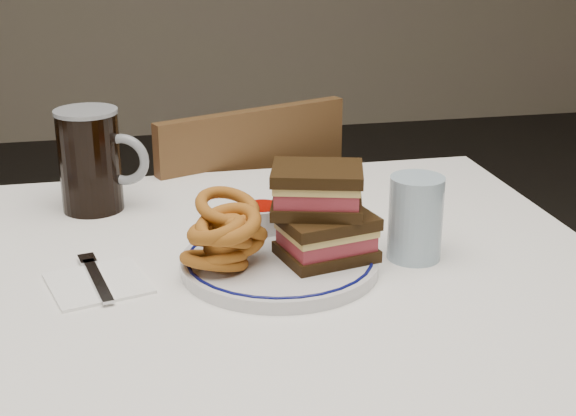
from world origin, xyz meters
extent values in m
cube|color=white|center=(0.00, 0.00, 0.73)|extent=(1.26, 0.86, 0.03)
cylinder|color=#4D2B18|center=(0.54, 0.34, 0.35)|extent=(0.06, 0.06, 0.71)
cube|color=white|center=(0.00, 0.43, 0.65)|extent=(1.26, 0.01, 0.17)
cube|color=#4D2B18|center=(0.16, 0.65, 0.40)|extent=(0.51, 0.51, 0.04)
cylinder|color=#4D2B18|center=(0.26, 0.86, 0.19)|extent=(0.03, 0.03, 0.38)
cylinder|color=#4D2B18|center=(0.38, 0.55, 0.19)|extent=(0.03, 0.03, 0.38)
cylinder|color=#4D2B18|center=(-0.05, 0.74, 0.19)|extent=(0.03, 0.03, 0.38)
cube|color=#4D2B18|center=(0.23, 0.48, 0.63)|extent=(0.37, 0.17, 0.43)
cylinder|color=silver|center=(0.18, 0.00, 0.76)|extent=(0.26, 0.26, 0.02)
torus|color=#0A0E51|center=(0.18, 0.00, 0.77)|extent=(0.24, 0.24, 0.00)
cube|color=black|center=(0.24, -0.01, 0.77)|extent=(0.13, 0.11, 0.02)
cube|color=#A42F47|center=(0.24, -0.01, 0.79)|extent=(0.12, 0.11, 0.02)
cube|color=#D4B35E|center=(0.24, -0.01, 0.81)|extent=(0.13, 0.11, 0.01)
cube|color=black|center=(0.24, -0.01, 0.82)|extent=(0.13, 0.11, 0.02)
cube|color=black|center=(0.23, 0.00, 0.83)|extent=(0.13, 0.12, 0.02)
cube|color=#A42F47|center=(0.23, 0.00, 0.85)|extent=(0.12, 0.11, 0.02)
cube|color=#D4B35E|center=(0.23, 0.00, 0.87)|extent=(0.13, 0.11, 0.01)
cube|color=black|center=(0.23, 0.00, 0.88)|extent=(0.13, 0.12, 0.02)
torus|color=brown|center=(0.09, -0.02, 0.78)|extent=(0.09, 0.09, 0.05)
torus|color=brown|center=(0.10, -0.03, 0.78)|extent=(0.07, 0.07, 0.05)
torus|color=brown|center=(0.12, 0.00, 0.79)|extent=(0.08, 0.08, 0.03)
torus|color=brown|center=(0.10, -0.02, 0.81)|extent=(0.09, 0.08, 0.06)
torus|color=brown|center=(0.13, 0.00, 0.81)|extent=(0.09, 0.08, 0.07)
torus|color=brown|center=(0.10, -0.02, 0.82)|extent=(0.08, 0.08, 0.04)
torus|color=brown|center=(0.11, -0.02, 0.83)|extent=(0.09, 0.09, 0.05)
torus|color=brown|center=(0.12, 0.01, 0.84)|extent=(0.09, 0.09, 0.05)
cylinder|color=silver|center=(0.18, 0.10, 0.78)|extent=(0.06, 0.06, 0.04)
cylinder|color=#8F0A02|center=(0.18, 0.10, 0.80)|extent=(0.05, 0.05, 0.01)
cylinder|color=black|center=(-0.06, 0.28, 0.83)|extent=(0.09, 0.09, 0.16)
cylinder|color=gray|center=(-0.06, 0.28, 0.91)|extent=(0.10, 0.10, 0.01)
torus|color=gray|center=(-0.01, 0.26, 0.83)|extent=(0.08, 0.04, 0.08)
cylinder|color=#9DB7CA|center=(0.37, 0.00, 0.81)|extent=(0.07, 0.07, 0.11)
cube|color=white|center=(-0.05, 0.00, 0.75)|extent=(0.14, 0.14, 0.00)
cube|color=#B3B4B8|center=(-0.05, 0.00, 0.76)|extent=(0.04, 0.13, 0.00)
cube|color=#B3B4B8|center=(-0.07, 0.07, 0.76)|extent=(0.03, 0.03, 0.00)
camera|label=1|loc=(0.00, -0.94, 1.19)|focal=50.00mm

